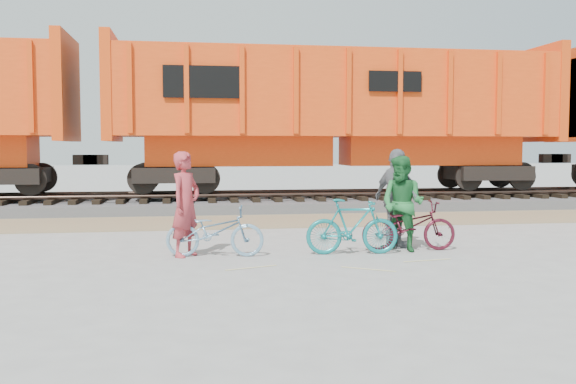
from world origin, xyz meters
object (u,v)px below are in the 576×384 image
hopper_car_center (336,112)px  bicycle_maroon (409,226)px  bicycle_blue (215,231)px  person_man (403,204)px  bicycle_teal (352,227)px  person_woman (397,198)px  person_solo (186,204)px

hopper_car_center → bicycle_maroon: 8.91m
bicycle_blue → person_man: bearing=-81.6°
hopper_car_center → bicycle_blue: (-4.18, -8.63, -2.56)m
bicycle_teal → person_man: person_man is taller
hopper_car_center → person_woman: hopper_car_center is taller
hopper_car_center → person_woman: (-0.70, -8.12, -2.06)m
hopper_car_center → bicycle_teal: (-1.74, -8.77, -2.51)m
hopper_car_center → person_man: (-0.74, -8.57, -2.13)m
bicycle_teal → bicycle_maroon: (1.14, 0.25, -0.04)m
bicycle_maroon → person_solo: bearing=94.2°
bicycle_blue → bicycle_teal: (2.43, -0.15, 0.05)m
bicycle_teal → person_woman: 1.31m
hopper_car_center → bicycle_maroon: hopper_car_center is taller
bicycle_maroon → person_man: person_man is taller
hopper_car_center → person_solo: bearing=-118.7°
bicycle_maroon → person_solo: size_ratio=0.95×
person_woman → bicycle_blue: bearing=72.6°
person_man → person_woman: bearing=131.4°
bicycle_maroon → person_woman: person_woman is taller
person_solo → person_woman: (3.97, 0.41, 0.02)m
bicycle_teal → person_woman: (1.04, 0.65, 0.44)m
bicycle_blue → bicycle_maroon: 3.58m
person_man → bicycle_maroon: bearing=67.7°
bicycle_blue → person_woman: (3.47, 0.51, 0.49)m
person_man → hopper_car_center: bearing=131.4°
hopper_car_center → bicycle_maroon: bearing=-94.1°
person_man → person_woman: (0.04, 0.45, 0.06)m
hopper_car_center → bicycle_teal: 9.29m
bicycle_teal → bicycle_maroon: bicycle_teal is taller
bicycle_maroon → person_woman: size_ratio=0.93×
bicycle_teal → person_woman: bearing=-53.3°
hopper_car_center → person_solo: size_ratio=7.61×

